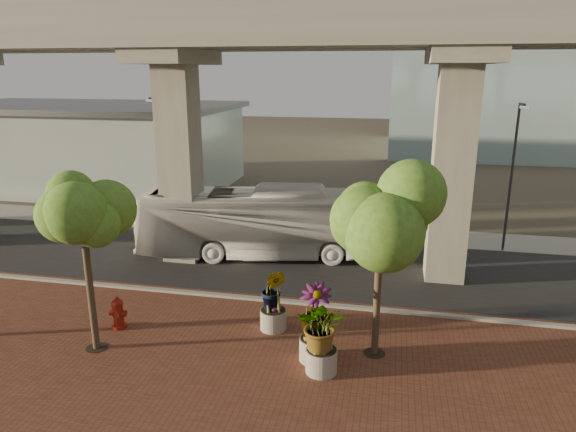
# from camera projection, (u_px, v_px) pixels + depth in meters

# --- Properties ---
(ground) EXTENTS (160.00, 160.00, 0.00)m
(ground) POSITION_uv_depth(u_px,v_px,m) (300.00, 284.00, 21.79)
(ground) COLOR #3C382C
(ground) RESTS_ON ground
(brick_plaza) EXTENTS (70.00, 13.00, 0.06)m
(brick_plaza) POSITION_uv_depth(u_px,v_px,m) (247.00, 396.00, 14.25)
(brick_plaza) COLOR brown
(brick_plaza) RESTS_ON ground
(asphalt_road) EXTENTS (90.00, 8.00, 0.04)m
(asphalt_road) POSITION_uv_depth(u_px,v_px,m) (308.00, 267.00, 23.67)
(asphalt_road) COLOR black
(asphalt_road) RESTS_ON ground
(curb_strip) EXTENTS (70.00, 0.25, 0.16)m
(curb_strip) POSITION_uv_depth(u_px,v_px,m) (290.00, 302.00, 19.88)
(curb_strip) COLOR gray
(curb_strip) RESTS_ON ground
(far_sidewalk) EXTENTS (90.00, 3.00, 0.06)m
(far_sidewalk) POSITION_uv_depth(u_px,v_px,m) (324.00, 231.00, 28.84)
(far_sidewalk) COLOR gray
(far_sidewalk) RESTS_ON ground
(transit_viaduct) EXTENTS (72.00, 5.60, 12.40)m
(transit_viaduct) POSITION_uv_depth(u_px,v_px,m) (309.00, 106.00, 21.68)
(transit_viaduct) COLOR gray
(transit_viaduct) RESTS_ON ground
(station_pavilion) EXTENTS (23.00, 13.00, 6.30)m
(station_pavilion) POSITION_uv_depth(u_px,v_px,m) (85.00, 144.00, 39.90)
(station_pavilion) COLOR silver
(station_pavilion) RESTS_ON ground
(transit_bus) EXTENTS (12.41, 4.81, 3.37)m
(transit_bus) POSITION_uv_depth(u_px,v_px,m) (265.00, 223.00, 24.69)
(transit_bus) COLOR silver
(transit_bus) RESTS_ON ground
(fire_hydrant) EXTENTS (0.58, 0.52, 1.16)m
(fire_hydrant) POSITION_uv_depth(u_px,v_px,m) (118.00, 313.00, 17.85)
(fire_hydrant) COLOR maroon
(fire_hydrant) RESTS_ON ground
(planter_front) EXTENTS (2.10, 2.10, 2.31)m
(planter_front) POSITION_uv_depth(u_px,v_px,m) (322.00, 329.00, 14.97)
(planter_front) COLOR #A09991
(planter_front) RESTS_ON ground
(planter_right) EXTENTS (2.33, 2.33, 2.49)m
(planter_right) POSITION_uv_depth(u_px,v_px,m) (315.00, 316.00, 15.57)
(planter_right) COLOR #ACA49B
(planter_right) RESTS_ON ground
(planter_left) EXTENTS (2.03, 2.03, 2.23)m
(planter_left) POSITION_uv_depth(u_px,v_px,m) (273.00, 293.00, 17.53)
(planter_left) COLOR gray
(planter_left) RESTS_ON ground
(street_tree_near_west) EXTENTS (3.33, 3.33, 5.95)m
(street_tree_near_west) POSITION_uv_depth(u_px,v_px,m) (82.00, 218.00, 15.46)
(street_tree_near_west) COLOR #4C392B
(street_tree_near_west) RESTS_ON ground
(street_tree_near_east) EXTENTS (3.57, 3.57, 6.27)m
(street_tree_near_east) POSITION_uv_depth(u_px,v_px,m) (381.00, 214.00, 15.09)
(street_tree_near_east) COLOR #4C392B
(street_tree_near_east) RESTS_ON ground
(streetlamp_west) EXTENTS (0.36, 1.06, 7.31)m
(streetlamp_west) POSITION_uv_depth(u_px,v_px,m) (160.00, 152.00, 29.24)
(streetlamp_west) COLOR #333338
(streetlamp_west) RESTS_ON ground
(streetlamp_east) EXTENTS (0.36, 1.05, 7.27)m
(streetlamp_east) POSITION_uv_depth(u_px,v_px,m) (513.00, 168.00, 24.57)
(streetlamp_east) COLOR #333339
(streetlamp_east) RESTS_ON ground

